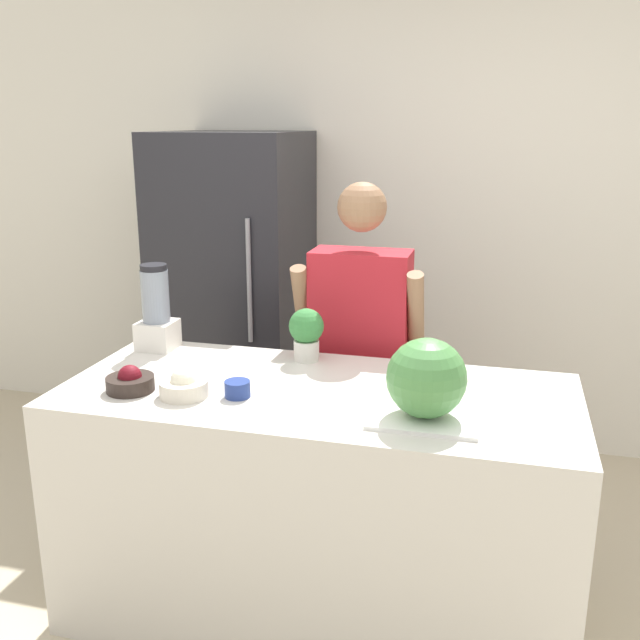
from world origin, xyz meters
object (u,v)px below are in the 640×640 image
object	(u,v)px
bowl_small_blue	(237,389)
blender	(156,312)
watermelon	(426,378)
potted_plant	(306,332)
refrigerator	(235,296)
person	(360,362)
bowl_cream	(184,386)
bowl_cherries	(130,382)

from	to	relation	value
bowl_small_blue	blender	bearing A→B (deg)	140.65
watermelon	potted_plant	world-z (taller)	watermelon
refrigerator	potted_plant	distance (m)	1.25
person	potted_plant	distance (m)	0.40
refrigerator	person	world-z (taller)	refrigerator
bowl_cream	blender	size ratio (longest dim) A/B	0.48
bowl_cream	bowl_cherries	bearing A→B (deg)	-179.94
bowl_cherries	potted_plant	bearing A→B (deg)	43.29
bowl_cream	bowl_small_blue	distance (m)	0.19
bowl_cherries	potted_plant	xyz separation A→B (m)	(0.52, 0.49, 0.08)
watermelon	bowl_cream	bearing A→B (deg)	-179.30
potted_plant	refrigerator	bearing A→B (deg)	124.71
blender	potted_plant	xyz separation A→B (m)	(0.65, 0.02, -0.04)
bowl_small_blue	potted_plant	world-z (taller)	potted_plant
potted_plant	bowl_small_blue	bearing A→B (deg)	-105.66
refrigerator	bowl_cream	size ratio (longest dim) A/B	10.40
watermelon	bowl_small_blue	world-z (taller)	watermelon
watermelon	bowl_cherries	world-z (taller)	watermelon
refrigerator	potted_plant	size ratio (longest dim) A/B	8.41
person	bowl_cream	bearing A→B (deg)	-120.64
bowl_cherries	refrigerator	bearing A→B (deg)	97.01
bowl_cream	blender	bearing A→B (deg)	125.87
bowl_cherries	bowl_small_blue	xyz separation A→B (m)	(0.39, 0.04, -0.01)
bowl_small_blue	bowl_cream	bearing A→B (deg)	-167.31
potted_plant	blender	bearing A→B (deg)	-178.58
refrigerator	blender	distance (m)	1.05
bowl_small_blue	blender	size ratio (longest dim) A/B	0.25
person	potted_plant	bearing A→B (deg)	-117.75
watermelon	bowl_cream	size ratio (longest dim) A/B	1.50
watermelon	bowl_small_blue	size ratio (longest dim) A/B	2.86
person	bowl_cherries	world-z (taller)	person
bowl_cherries	blender	bearing A→B (deg)	105.60
person	bowl_cream	size ratio (longest dim) A/B	9.32
person	watermelon	size ratio (longest dim) A/B	6.22
person	blender	size ratio (longest dim) A/B	4.43
bowl_cherries	potted_plant	world-z (taller)	potted_plant
refrigerator	bowl_small_blue	world-z (taller)	refrigerator
bowl_cherries	bowl_cream	size ratio (longest dim) A/B	0.99
bowl_cherries	potted_plant	size ratio (longest dim) A/B	0.80
bowl_cherries	blender	xyz separation A→B (m)	(-0.13, 0.47, 0.12)
refrigerator	watermelon	bearing A→B (deg)	-50.36
person	bowl_cherries	distance (m)	1.05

